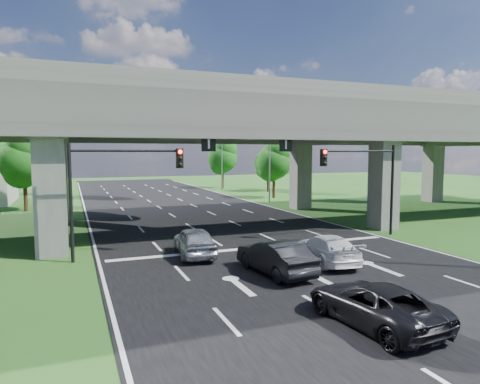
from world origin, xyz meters
TOP-DOWN VIEW (x-y plane):
  - ground at (0.00, 0.00)m, footprint 160.00×160.00m
  - road at (0.00, 10.00)m, footprint 18.00×120.00m
  - overpass at (0.00, 12.00)m, footprint 80.00×15.00m
  - signal_right at (7.82, 3.94)m, footprint 5.76×0.54m
  - signal_left at (-7.82, 3.94)m, footprint 5.76×0.54m
  - streetlight_far at (10.10, 24.00)m, footprint 3.38×0.25m
  - streetlight_beyond at (10.10, 40.00)m, footprint 3.38×0.25m
  - tree_left_near at (-13.95, 26.00)m, footprint 4.50×4.50m
  - tree_left_mid at (-16.95, 34.00)m, footprint 3.91×3.90m
  - tree_left_far at (-12.95, 42.00)m, footprint 4.80×4.80m
  - tree_right_near at (13.05, 28.00)m, footprint 4.20×4.20m
  - tree_right_mid at (16.05, 36.00)m, footprint 3.91×3.90m
  - tree_right_far at (12.05, 44.00)m, footprint 4.50×4.50m
  - car_silver at (-3.96, 3.00)m, footprint 2.21×4.65m
  - car_dark at (-1.47, -1.63)m, footprint 2.08×4.79m
  - car_white at (1.80, -0.77)m, footprint 2.45×4.93m
  - car_trailing at (-1.10, -7.99)m, footprint 2.62×5.02m

SIDE VIEW (x-z plane):
  - ground at x=0.00m, z-range 0.00..0.00m
  - road at x=0.00m, z-range 0.00..0.03m
  - car_trailing at x=-1.10m, z-range 0.03..1.38m
  - car_white at x=1.80m, z-range 0.03..1.41m
  - car_dark at x=-1.47m, z-range 0.03..1.56m
  - car_silver at x=-3.96m, z-range 0.03..1.57m
  - tree_left_mid at x=-16.95m, z-range 0.79..7.55m
  - tree_right_mid at x=16.05m, z-range 0.79..7.55m
  - signal_right at x=7.82m, z-range 1.19..7.19m
  - signal_left at x=-7.82m, z-range 1.19..7.19m
  - tree_right_near at x=13.05m, z-range 0.86..8.14m
  - tree_left_near at x=-13.95m, z-range 0.92..8.72m
  - tree_right_far at x=12.05m, z-range 0.92..8.72m
  - tree_left_far at x=-12.95m, z-range 0.98..9.30m
  - streetlight_far at x=10.10m, z-range 0.85..10.85m
  - streetlight_beyond at x=10.10m, z-range 0.85..10.85m
  - overpass at x=0.00m, z-range 2.92..12.92m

